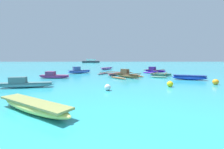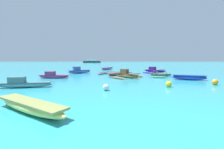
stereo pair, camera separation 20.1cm
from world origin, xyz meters
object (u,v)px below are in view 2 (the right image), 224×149
at_px(moored_boat_0, 54,76).
at_px(mooring_buoy_0, 169,84).
at_px(moored_boat_8, 155,71).
at_px(moored_boat_1, 127,75).
at_px(mooring_buoy_2, 216,82).
at_px(moored_boat_5, 24,84).
at_px(moored_boat_6, 161,75).
at_px(moored_boat_7, 116,74).
at_px(mooring_buoy_1, 106,87).
at_px(moored_boat_2, 107,68).
at_px(moored_boat_9, 189,77).
at_px(moored_boat_3, 30,106).
at_px(distant_ferry, 92,61).
at_px(moored_boat_4, 79,71).

relative_size(moored_boat_0, mooring_buoy_0, 7.44).
bearing_deg(mooring_buoy_0, moored_boat_8, 79.06).
xyz_separation_m(moored_boat_1, mooring_buoy_2, (6.61, -4.65, -0.08)).
relative_size(moored_boat_1, moored_boat_5, 0.98).
relative_size(moored_boat_6, moored_boat_7, 1.00).
bearing_deg(moored_boat_6, moored_boat_5, -125.19).
distance_m(moored_boat_8, mooring_buoy_1, 14.92).
height_order(moored_boat_2, mooring_buoy_2, mooring_buoy_2).
bearing_deg(mooring_buoy_0, moored_boat_2, 105.69).
distance_m(moored_boat_0, moored_boat_1, 7.98).
distance_m(moored_boat_7, moored_boat_9, 8.39).
xyz_separation_m(moored_boat_3, mooring_buoy_1, (2.80, 4.01, -0.03)).
bearing_deg(moored_boat_9, moored_boat_7, 167.33).
xyz_separation_m(moored_boat_0, moored_boat_2, (5.38, 13.17, -0.01)).
distance_m(moored_boat_0, moored_boat_3, 10.88).
xyz_separation_m(moored_boat_6, distant_ferry, (-17.41, 67.58, 0.70)).
height_order(moored_boat_2, moored_boat_5, moored_boat_5).
bearing_deg(mooring_buoy_2, moored_boat_9, 102.72).
bearing_deg(moored_boat_1, moored_boat_0, -128.54).
xyz_separation_m(moored_boat_5, mooring_buoy_0, (10.62, 0.20, -0.05)).
relative_size(moored_boat_0, moored_boat_8, 0.78).
height_order(moored_boat_2, moored_boat_8, moored_boat_8).
height_order(moored_boat_5, moored_boat_8, moored_boat_8).
xyz_separation_m(moored_boat_6, moored_boat_7, (-5.44, 0.94, -0.00)).
bearing_deg(moored_boat_4, mooring_buoy_1, -102.87).
xyz_separation_m(moored_boat_0, moored_boat_3, (3.15, -10.42, -0.02)).
relative_size(moored_boat_7, moored_boat_9, 1.52).
distance_m(moored_boat_0, mooring_buoy_0, 11.74).
bearing_deg(mooring_buoy_2, moored_boat_5, -175.68).
height_order(moored_boat_0, mooring_buoy_1, moored_boat_0).
bearing_deg(mooring_buoy_2, moored_boat_7, 136.71).
bearing_deg(moored_boat_4, moored_boat_8, -26.61).
xyz_separation_m(moored_boat_7, moored_boat_8, (6.03, 3.80, 0.12)).
bearing_deg(mooring_buoy_1, moored_boat_5, 170.34).
bearing_deg(moored_boat_0, moored_boat_3, -70.70).
height_order(moored_boat_4, moored_boat_7, moored_boat_4).
xyz_separation_m(moored_boat_4, moored_boat_6, (10.72, -3.46, -0.17)).
height_order(moored_boat_1, moored_boat_4, moored_boat_4).
relative_size(moored_boat_2, moored_boat_5, 0.93).
relative_size(mooring_buoy_1, distant_ferry, 0.04).
distance_m(moored_boat_1, mooring_buoy_2, 8.08).
relative_size(moored_boat_1, mooring_buoy_0, 8.66).
bearing_deg(moored_boat_8, moored_boat_0, -108.74).
relative_size(moored_boat_2, mooring_buoy_0, 8.20).
distance_m(moored_boat_4, moored_boat_6, 11.26).
bearing_deg(mooring_buoy_0, moored_boat_3, -144.67).
height_order(mooring_buoy_2, distant_ferry, distant_ferry).
xyz_separation_m(moored_boat_1, distant_ferry, (-13.11, 69.28, 0.57)).
height_order(moored_boat_1, mooring_buoy_2, moored_boat_1).
relative_size(moored_boat_1, distant_ferry, 0.39).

